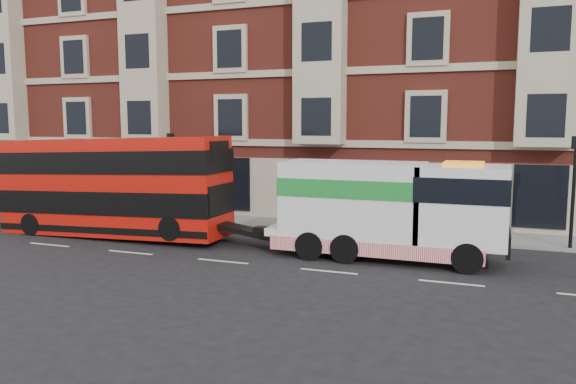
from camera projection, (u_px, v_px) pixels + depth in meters
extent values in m
plane|color=black|center=(223.00, 261.00, 20.36)|extent=(120.00, 120.00, 0.00)
cube|color=slate|center=(293.00, 225.00, 27.33)|extent=(90.00, 3.00, 0.15)
cube|color=maroon|center=(345.00, 55.00, 33.05)|extent=(45.00, 12.00, 18.00)
cylinder|color=black|center=(172.00, 181.00, 27.96)|extent=(0.14, 0.14, 4.00)
cube|color=black|center=(170.00, 138.00, 27.70)|extent=(0.35, 0.15, 0.50)
cylinder|color=black|center=(573.00, 197.00, 21.69)|extent=(0.14, 0.14, 4.00)
cube|color=black|center=(576.00, 143.00, 21.44)|extent=(0.35, 0.15, 0.50)
cube|color=red|center=(112.00, 186.00, 24.67)|extent=(10.66, 2.38, 4.19)
cube|color=black|center=(113.00, 200.00, 24.75)|extent=(10.70, 2.44, 1.00)
cube|color=black|center=(111.00, 161.00, 24.54)|extent=(10.70, 2.44, 0.95)
cylinder|color=black|center=(32.00, 224.00, 25.14)|extent=(0.99, 0.30, 0.99)
cylinder|color=black|center=(66.00, 217.00, 27.14)|extent=(0.99, 0.30, 0.99)
cylinder|color=black|center=(171.00, 228.00, 22.59)|extent=(0.99, 0.30, 0.99)
cylinder|color=black|center=(197.00, 220.00, 24.59)|extent=(0.99, 0.30, 0.99)
cube|color=silver|center=(383.00, 235.00, 20.66)|extent=(8.57, 2.19, 0.29)
cube|color=silver|center=(462.00, 205.00, 19.55)|extent=(3.05, 2.38, 2.76)
cube|color=silver|center=(353.00, 199.00, 20.90)|extent=(5.14, 2.38, 2.76)
cube|color=#1D832D|center=(353.00, 186.00, 20.84)|extent=(5.19, 2.42, 0.67)
cube|color=red|center=(377.00, 243.00, 20.76)|extent=(7.61, 2.44, 0.52)
cylinder|color=black|center=(467.00, 258.00, 18.64)|extent=(1.05, 0.33, 1.05)
cylinder|color=black|center=(470.00, 245.00, 20.64)|extent=(1.05, 0.33, 1.05)
cylinder|color=black|center=(345.00, 248.00, 20.10)|extent=(1.05, 0.38, 1.05)
cylinder|color=black|center=(359.00, 237.00, 22.10)|extent=(1.05, 0.38, 1.05)
cylinder|color=black|center=(310.00, 246.00, 20.56)|extent=(1.05, 0.38, 1.05)
cylinder|color=black|center=(327.00, 235.00, 22.56)|extent=(1.05, 0.38, 1.05)
imported|color=#192533|center=(159.00, 200.00, 29.36)|extent=(0.67, 0.49, 1.71)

